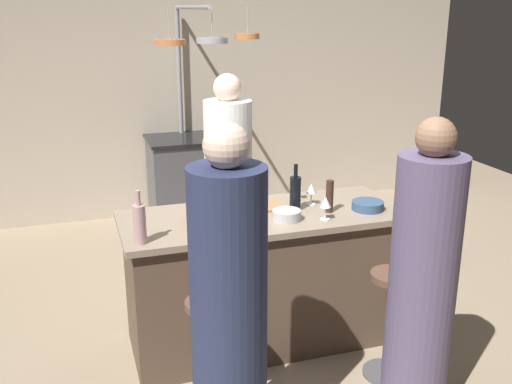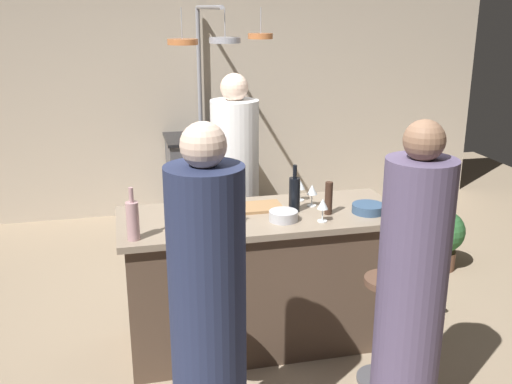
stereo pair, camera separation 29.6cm
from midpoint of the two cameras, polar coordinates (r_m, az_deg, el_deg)
The scene contains 22 objects.
ground_plane at distance 4.12m, azimuth -1.46°, elevation -14.02°, with size 9.00×9.00×0.00m, color gray.
back_wall at distance 6.36m, azimuth -8.95°, elevation 9.55°, with size 6.40×0.16×2.60m, color #BCAD99.
kitchen_island at distance 3.91m, azimuth -1.51°, elevation -8.34°, with size 1.80×0.72×0.90m.
stove_range at distance 6.15m, azimuth -7.98°, elevation 1.18°, with size 0.80×0.64×0.89m.
chef at distance 4.50m, azimuth -4.53°, elevation -0.24°, with size 0.36×0.36×1.70m.
bar_stool_left at distance 3.31m, azimuth -7.06°, elevation -15.11°, with size 0.28×0.28×0.68m.
guest_left at distance 2.80m, azimuth -5.72°, elevation -11.85°, with size 0.36×0.36×1.69m.
bar_stool_right at distance 3.63m, azimuth 10.48°, elevation -12.12°, with size 0.28×0.28×0.68m.
guest_right at distance 3.17m, azimuth 13.20°, elevation -8.90°, with size 0.35×0.35×1.66m.
overhead_pot_rack at distance 5.40m, azimuth -7.48°, elevation 12.31°, with size 0.88×1.42×2.17m.
potted_plant at distance 5.30m, azimuth 14.85°, elevation -3.65°, with size 0.36×0.36×0.52m.
cutting_board at distance 3.83m, azimuth -2.04°, elevation -1.50°, with size 0.32×0.22×0.02m, color #997047.
pepper_mill at distance 3.74m, azimuth 4.89°, elevation -0.45°, with size 0.05×0.05×0.21m, color #382319.
wine_bottle_dark at distance 3.76m, azimuth 1.58°, elevation -0.09°, with size 0.07×0.07×0.31m.
wine_bottle_rose at distance 3.33m, azimuth -13.71°, elevation -2.98°, with size 0.07×0.07×0.31m.
wine_bottle_red at distance 3.44m, azimuth -5.31°, elevation -1.82°, with size 0.07×0.07×0.31m.
wine_glass_near_left_guest at distance 3.88m, azimuth 3.21°, elevation 0.23°, with size 0.07×0.07×0.15m.
wine_glass_by_chef at distance 3.98m, azimuth 1.98°, elevation 0.71°, with size 0.07×0.07×0.15m.
wine_glass_near_right_guest at distance 3.61m, azimuth 4.43°, elevation -1.13°, with size 0.07×0.07×0.15m.
mixing_bowl_blue at distance 3.84m, azimuth 8.60°, elevation -1.33°, with size 0.21×0.21×0.06m, color #334C6B.
mixing_bowl_wooden at distance 3.60m, azimuth -7.63°, elevation -2.42°, with size 0.18×0.18×0.08m, color brown.
mixing_bowl_steel at distance 3.62m, azimuth 0.65°, elevation -2.27°, with size 0.18×0.18×0.06m, color #B7B7BC.
Camera 1 is at (-1.12, -3.34, 2.15)m, focal length 41.37 mm.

